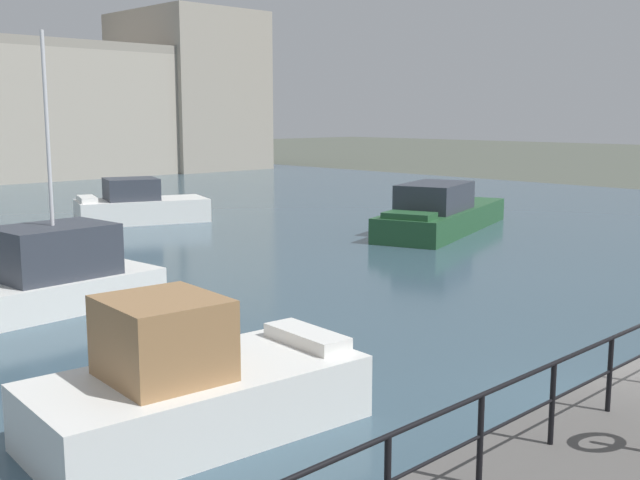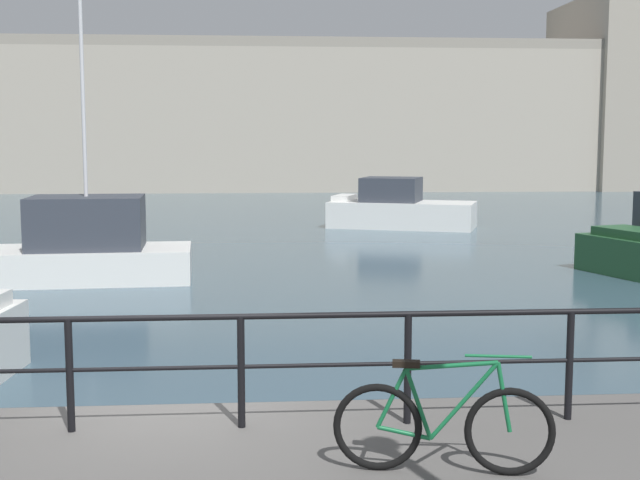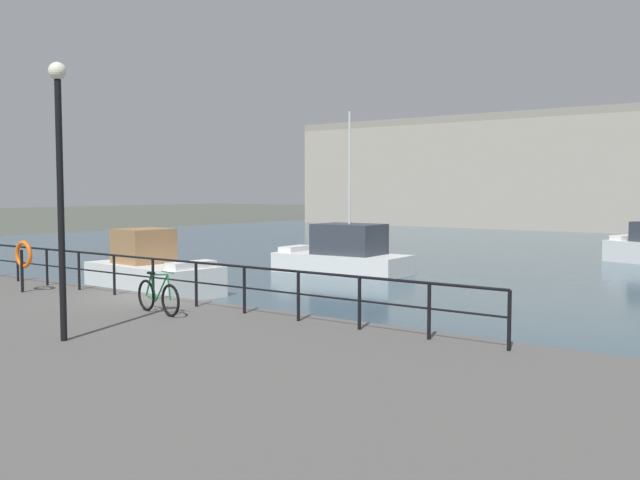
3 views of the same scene
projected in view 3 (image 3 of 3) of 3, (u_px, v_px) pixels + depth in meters
The scene contains 8 objects.
ground_plane at pixel (158, 331), 19.37m from camera, with size 240.00×240.00×0.00m, color #4C5147.
water_basin at pixel (556, 252), 43.30m from camera, with size 80.00×60.00×0.01m, color #385160.
moored_red_daysailer at pixel (344, 254), 32.51m from camera, with size 6.21×2.86×7.14m.
moored_harbor_tender at pixel (152, 272), 26.31m from camera, with size 5.47×2.95×2.31m.
quay_railing at pixel (114, 267), 19.15m from camera, with size 21.91×0.07×1.08m.
parked_bicycle at pixel (158, 296), 16.28m from camera, with size 1.75×0.37×0.98m.
life_ring_stand at pixel (23, 256), 19.67m from camera, with size 0.75×0.16×1.40m.
quay_lamp_post at pixel (60, 166), 13.19m from camera, with size 0.32×0.32×5.06m.
Camera 3 is at (15.06, -12.59, 3.77)m, focal length 40.99 mm.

